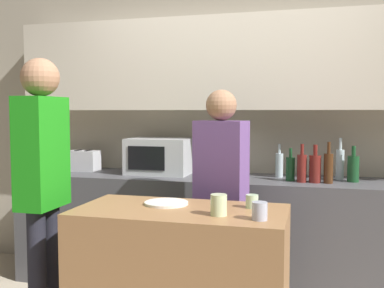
# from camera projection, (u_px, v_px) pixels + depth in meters

# --- Properties ---
(back_wall) EXTENTS (6.40, 0.40, 2.70)m
(back_wall) POSITION_uv_depth(u_px,v_px,m) (238.00, 100.00, 3.79)
(back_wall) COLOR #B2A893
(back_wall) RESTS_ON ground_plane
(back_counter) EXTENTS (3.60, 0.62, 0.91)m
(back_counter) POSITION_uv_depth(u_px,v_px,m) (232.00, 234.00, 3.60)
(back_counter) COLOR #4C4C51
(back_counter) RESTS_ON ground_plane
(kitchen_island) EXTENTS (1.19, 0.61, 0.89)m
(kitchen_island) POSITION_uv_depth(u_px,v_px,m) (181.00, 286.00, 2.56)
(kitchen_island) COLOR #996B42
(kitchen_island) RESTS_ON ground_plane
(microwave) EXTENTS (0.52, 0.39, 0.30)m
(microwave) POSITION_uv_depth(u_px,v_px,m) (160.00, 156.00, 3.79)
(microwave) COLOR #B7BABC
(microwave) RESTS_ON back_counter
(toaster) EXTENTS (0.26, 0.16, 0.18)m
(toaster) POSITION_uv_depth(u_px,v_px,m) (84.00, 161.00, 3.98)
(toaster) COLOR silver
(toaster) RESTS_ON back_counter
(bottle_0) EXTENTS (0.06, 0.06, 0.27)m
(bottle_0) POSITION_uv_depth(u_px,v_px,m) (279.00, 165.00, 3.58)
(bottle_0) COLOR silver
(bottle_0) RESTS_ON back_counter
(bottle_1) EXTENTS (0.07, 0.07, 0.25)m
(bottle_1) POSITION_uv_depth(u_px,v_px,m) (290.00, 168.00, 3.40)
(bottle_1) COLOR #194723
(bottle_1) RESTS_ON back_counter
(bottle_2) EXTENTS (0.07, 0.07, 0.29)m
(bottle_2) POSITION_uv_depth(u_px,v_px,m) (302.00, 168.00, 3.33)
(bottle_2) COLOR maroon
(bottle_2) RESTS_ON back_counter
(bottle_3) EXTENTS (0.09, 0.09, 0.28)m
(bottle_3) POSITION_uv_depth(u_px,v_px,m) (315.00, 168.00, 3.31)
(bottle_3) COLOR maroon
(bottle_3) RESTS_ON back_counter
(bottle_4) EXTENTS (0.07, 0.07, 0.30)m
(bottle_4) POSITION_uv_depth(u_px,v_px,m) (328.00, 167.00, 3.28)
(bottle_4) COLOR #472814
(bottle_4) RESTS_ON back_counter
(bottle_5) EXTENTS (0.06, 0.06, 0.32)m
(bottle_5) POSITION_uv_depth(u_px,v_px,m) (340.00, 164.00, 3.44)
(bottle_5) COLOR silver
(bottle_5) RESTS_ON back_counter
(bottle_6) EXTENTS (0.09, 0.09, 0.27)m
(bottle_6) POSITION_uv_depth(u_px,v_px,m) (353.00, 168.00, 3.35)
(bottle_6) COLOR #194723
(bottle_6) RESTS_ON back_counter
(plate_on_island) EXTENTS (0.26, 0.26, 0.01)m
(plate_on_island) POSITION_uv_depth(u_px,v_px,m) (166.00, 203.00, 2.66)
(plate_on_island) COLOR white
(plate_on_island) RESTS_ON kitchen_island
(cup_0) EXTENTS (0.09, 0.09, 0.11)m
(cup_0) POSITION_uv_depth(u_px,v_px,m) (219.00, 205.00, 2.37)
(cup_0) COLOR beige
(cup_0) RESTS_ON kitchen_island
(cup_1) EXTENTS (0.07, 0.07, 0.08)m
(cup_1) POSITION_uv_depth(u_px,v_px,m) (252.00, 201.00, 2.55)
(cup_1) COLOR beige
(cup_1) RESTS_ON kitchen_island
(cup_2) EXTENTS (0.08, 0.08, 0.09)m
(cup_2) POSITION_uv_depth(u_px,v_px,m) (260.00, 211.00, 2.27)
(cup_2) COLOR #B1B7CC
(cup_2) RESTS_ON kitchen_island
(person_left) EXTENTS (0.23, 0.34, 1.76)m
(person_left) POSITION_uv_depth(u_px,v_px,m) (42.00, 174.00, 2.73)
(person_left) COLOR black
(person_left) RESTS_ON ground_plane
(person_center) EXTENTS (0.37, 0.26, 1.58)m
(person_center) POSITION_uv_depth(u_px,v_px,m) (221.00, 186.00, 3.04)
(person_center) COLOR black
(person_center) RESTS_ON ground_plane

